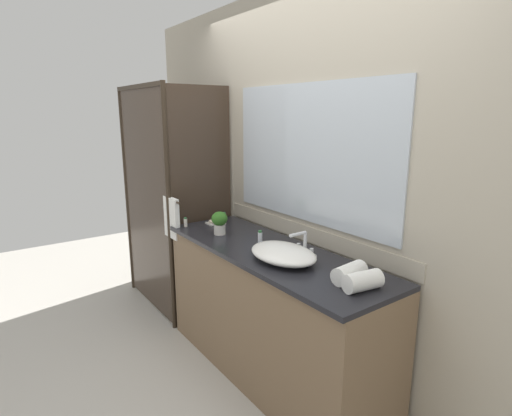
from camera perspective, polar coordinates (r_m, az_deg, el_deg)
name	(u,v)px	position (r m, az deg, el deg)	size (l,w,h in m)	color
ground_plane	(269,372)	(3.06, 1.77, -22.02)	(8.00, 8.00, 0.00)	#B7B2A8
wall_back_with_mirror	(310,183)	(2.76, 7.64, 3.50)	(4.40, 0.06, 2.60)	#B2A893
vanity_cabinet	(270,313)	(2.83, 2.00, -14.47)	(1.80, 0.58, 0.90)	brown
shower_enclosure	(162,201)	(3.60, -13.00, 0.98)	(1.20, 0.59, 2.00)	#2D2319
sink_basin	(283,253)	(2.45, 3.82, -6.37)	(0.47, 0.33, 0.09)	white
faucet	(304,247)	(2.55, 6.71, -5.46)	(0.17, 0.15, 0.16)	silver
potted_plant	(220,221)	(2.96, -5.14, -1.90)	(0.12, 0.12, 0.17)	beige
soap_dish	(212,222)	(3.26, -6.20, -2.03)	(0.10, 0.07, 0.04)	silver
amenity_bottle_lotion	(260,238)	(2.73, 0.58, -4.24)	(0.03, 0.03, 0.10)	silver
amenity_bottle_shampoo	(186,222)	(3.21, -9.85, -1.99)	(0.03, 0.03, 0.07)	silver
amenity_bottle_conditioner	(224,219)	(3.24, -4.48, -1.48)	(0.03, 0.03, 0.10)	silver
rolled_towel_near_edge	(362,281)	(2.12, 14.70, -9.89)	(0.10, 0.10, 0.20)	white
rolled_towel_middle	(349,273)	(2.20, 12.98, -8.87)	(0.10, 0.10, 0.20)	white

